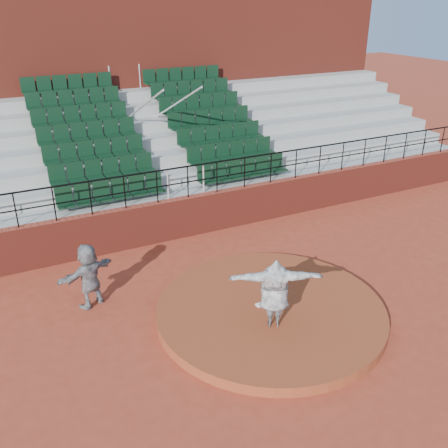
% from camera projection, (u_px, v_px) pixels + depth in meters
% --- Properties ---
extents(ground, '(90.00, 90.00, 0.00)m').
position_uv_depth(ground, '(270.00, 315.00, 12.08)').
color(ground, maroon).
rests_on(ground, ground).
extents(pitchers_mound, '(5.50, 5.50, 0.25)m').
position_uv_depth(pitchers_mound, '(270.00, 311.00, 12.03)').
color(pitchers_mound, brown).
rests_on(pitchers_mound, ground).
extents(pitching_rubber, '(0.60, 0.15, 0.03)m').
position_uv_depth(pitching_rubber, '(267.00, 303.00, 12.09)').
color(pitching_rubber, white).
rests_on(pitching_rubber, pitchers_mound).
extents(boundary_wall, '(24.00, 0.30, 1.30)m').
position_uv_depth(boundary_wall, '(189.00, 216.00, 15.87)').
color(boundary_wall, maroon).
rests_on(boundary_wall, ground).
extents(wall_railing, '(24.04, 0.05, 1.03)m').
position_uv_depth(wall_railing, '(188.00, 175.00, 15.29)').
color(wall_railing, black).
rests_on(wall_railing, boundary_wall).
extents(seating_deck, '(24.00, 5.97, 4.63)m').
position_uv_depth(seating_deck, '(150.00, 161.00, 18.50)').
color(seating_deck, gray).
rests_on(seating_deck, ground).
extents(press_box_facade, '(24.00, 3.00, 7.10)m').
position_uv_depth(press_box_facade, '(116.00, 87.00, 20.82)').
color(press_box_facade, maroon).
rests_on(press_box_facade, ground).
extents(pitcher, '(2.10, 1.35, 1.67)m').
position_uv_depth(pitcher, '(275.00, 293.00, 10.97)').
color(pitcher, black).
rests_on(pitcher, pitchers_mound).
extents(fielder, '(1.62, 1.06, 1.67)m').
position_uv_depth(fielder, '(89.00, 275.00, 12.15)').
color(fielder, black).
rests_on(fielder, ground).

